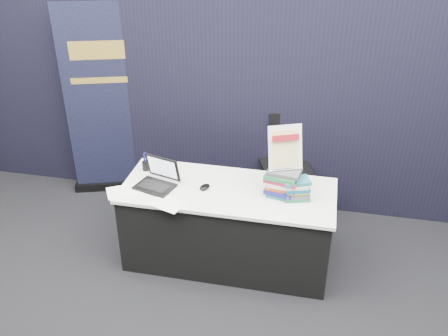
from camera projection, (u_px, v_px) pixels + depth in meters
floor at (214, 301)px, 4.10m from camera, size 8.00×8.00×0.00m
drape_partition at (250, 94)px, 4.87m from camera, size 6.00×0.08×2.40m
display_table at (228, 225)px, 4.38m from camera, size 1.80×0.75×0.75m
laptop at (156, 179)px, 4.22m from camera, size 0.36×0.33×0.24m
mouse at (205, 187)px, 4.20m from camera, size 0.11×0.13×0.03m
brochure_left at (124, 191)px, 4.17m from camera, size 0.35×0.32×0.00m
brochure_mid at (165, 185)px, 4.25m from camera, size 0.29×0.24×0.00m
brochure_right at (167, 204)px, 4.00m from camera, size 0.31×0.26×0.00m
pen_cup at (146, 166)px, 4.46m from camera, size 0.08×0.08×0.08m
book_stack_tall at (283, 182)px, 4.06m from camera, size 0.27×0.23×0.24m
book_stack_short at (296, 188)px, 4.04m from camera, size 0.24×0.21×0.18m
info_sign at (285, 148)px, 3.94m from camera, size 0.29×0.20×0.37m
pullup_banner at (107, 114)px, 5.20m from camera, size 0.85×0.37×2.04m
stacking_chair at (287, 163)px, 4.96m from camera, size 0.60×0.62×1.04m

